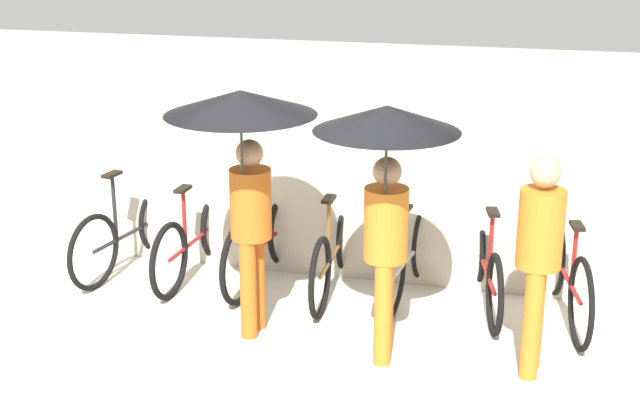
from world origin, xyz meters
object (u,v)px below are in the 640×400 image
object	(u,v)px
pedestrian_trailing	(539,250)
pedestrian_center	(386,162)
parked_bicycle_3	(334,252)
parked_bicycle_4	(409,255)
parked_bicycle_5	(486,267)
parked_bicycle_1	(195,238)
parked_bicycle_2	(264,242)
parked_bicycle_6	(567,275)
parked_bicycle_0	(129,231)
pedestrian_leading	(244,139)

from	to	relation	value
pedestrian_trailing	pedestrian_center	bearing A→B (deg)	12.86
parked_bicycle_3	parked_bicycle_4	world-z (taller)	parked_bicycle_4
parked_bicycle_5	parked_bicycle_1	bearing A→B (deg)	78.00
parked_bicycle_2	parked_bicycle_3	distance (m)	0.66
parked_bicycle_4	parked_bicycle_6	size ratio (longest dim) A/B	0.99
parked_bicycle_3	parked_bicycle_6	xyz separation A→B (m)	(1.97, -0.06, 0.02)
parked_bicycle_1	parked_bicycle_6	bearing A→B (deg)	-88.69
parked_bicycle_1	pedestrian_center	size ratio (longest dim) A/B	0.87
pedestrian_trailing	parked_bicycle_4	bearing A→B (deg)	-40.43
parked_bicycle_0	parked_bicycle_6	size ratio (longest dim) A/B	0.98
parked_bicycle_1	parked_bicycle_4	distance (m)	1.97
parked_bicycle_0	parked_bicycle_5	xyz separation A→B (m)	(3.28, -0.00, -0.02)
parked_bicycle_2	parked_bicycle_6	distance (m)	2.63
parked_bicycle_0	parked_bicycle_3	distance (m)	1.97
parked_bicycle_1	pedestrian_leading	bearing A→B (deg)	-137.82
parked_bicycle_6	pedestrian_leading	xyz separation A→B (m)	(-2.41, -0.99, 1.23)
parked_bicycle_3	pedestrian_leading	xyz separation A→B (m)	(-0.44, -1.05, 1.25)
parked_bicycle_5	parked_bicycle_0	bearing A→B (deg)	77.78
parked_bicycle_1	parked_bicycle_4	bearing A→B (deg)	-87.11
parked_bicycle_1	parked_bicycle_6	distance (m)	3.28
parked_bicycle_2	parked_bicycle_4	distance (m)	1.31
pedestrian_leading	pedestrian_center	distance (m)	1.11
pedestrian_leading	pedestrian_trailing	distance (m)	2.26
parked_bicycle_2	pedestrian_center	world-z (taller)	pedestrian_center
parked_bicycle_1	parked_bicycle_4	xyz separation A→B (m)	(1.97, 0.01, 0.03)
parked_bicycle_0	parked_bicycle_3	xyz separation A→B (m)	(1.97, -0.03, -0.00)
parked_bicycle_6	pedestrian_center	world-z (taller)	pedestrian_center
parked_bicycle_1	pedestrian_center	bearing A→B (deg)	-119.14
parked_bicycle_3	parked_bicycle_4	size ratio (longest dim) A/B	1.01
pedestrian_leading	parked_bicycle_6	bearing A→B (deg)	-153.63
parked_bicycle_5	pedestrian_center	bearing A→B (deg)	139.82
parked_bicycle_5	pedestrian_center	size ratio (longest dim) A/B	0.84
parked_bicycle_0	parked_bicycle_1	xyz separation A→B (m)	(0.66, -0.01, -0.01)
parked_bicycle_1	parked_bicycle_5	distance (m)	2.63
parked_bicycle_0	parked_bicycle_6	xyz separation A→B (m)	(3.94, -0.09, 0.01)
parked_bicycle_5	pedestrian_leading	xyz separation A→B (m)	(-1.75, -1.07, 1.26)
parked_bicycle_1	parked_bicycle_5	size ratio (longest dim) A/B	1.03
pedestrian_center	pedestrian_trailing	world-z (taller)	pedestrian_center
parked_bicycle_0	parked_bicycle_4	bearing A→B (deg)	-80.00
pedestrian_center	parked_bicycle_1	bearing A→B (deg)	-37.37
parked_bicycle_3	parked_bicycle_6	bearing A→B (deg)	-93.23
parked_bicycle_0	parked_bicycle_3	world-z (taller)	parked_bicycle_3
parked_bicycle_3	pedestrian_trailing	xyz separation A→B (m)	(1.73, -1.06, 0.58)
parked_bicycle_1	parked_bicycle_2	bearing A→B (deg)	-85.29
parked_bicycle_5	pedestrian_center	xyz separation A→B (m)	(-0.65, -1.23, 1.21)
parked_bicycle_6	pedestrian_leading	size ratio (longest dim) A/B	0.88
parked_bicycle_3	parked_bicycle_6	world-z (taller)	parked_bicycle_3
pedestrian_trailing	parked_bicycle_6	bearing A→B (deg)	-98.82
parked_bicycle_4	parked_bicycle_5	distance (m)	0.66
parked_bicycle_3	pedestrian_leading	world-z (taller)	pedestrian_leading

